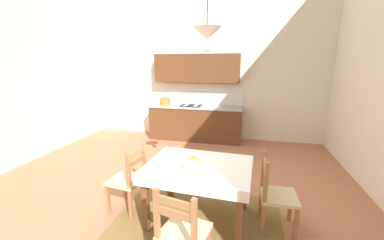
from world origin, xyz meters
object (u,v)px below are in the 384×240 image
Objects in this scene: fruit_bowl at (194,162)px; pendant_lamp at (207,35)px; dining_chair_window_side at (275,195)px; dining_chair_camera_side at (182,234)px; kitchen_cabinetry at (196,107)px; dining_chair_tv_side at (129,180)px; dining_table at (199,174)px.

pendant_lamp is at bearing 55.37° from fruit_bowl.
dining_chair_window_side and dining_chair_camera_side have the same top height.
kitchen_cabinetry is 2.97× the size of pendant_lamp.
kitchen_cabinetry is 4.16m from dining_chair_camera_side.
dining_chair_tv_side is 0.98m from fruit_bowl.
dining_chair_tv_side reaches higher than fruit_bowl.
dining_chair_camera_side is at bearing -135.48° from dining_chair_window_side.
dining_chair_tv_side is (-0.19, -3.25, -0.41)m from kitchen_cabinetry.
dining_chair_window_side reaches higher than fruit_bowl.
dining_chair_camera_side reaches higher than fruit_bowl.
dining_chair_window_side is at bearing 2.14° from dining_chair_tv_side.
dining_table is at bearing 91.63° from dining_chair_camera_side.
dining_chair_camera_side is at bearing -88.37° from dining_table.
dining_table is at bearing 53.87° from fruit_bowl.
pendant_lamp is (-0.86, 0.05, 1.84)m from dining_chair_window_side.
dining_table is at bearing -123.57° from pendant_lamp.
dining_chair_window_side is 2.03m from pendant_lamp.
pendant_lamp is at bearing -75.27° from kitchen_cabinetry.
dining_chair_tv_side is at bearing -177.86° from dining_chair_window_side.
dining_chair_camera_side is 1.16× the size of pendant_lamp.
fruit_bowl is 1.48m from pendant_lamp.
dining_chair_camera_side is 2.06m from pendant_lamp.
dining_chair_window_side reaches higher than dining_table.
dining_chair_window_side is at bearing 6.43° from fruit_bowl.
kitchen_cabinetry is at bearing 86.58° from dining_chair_tv_side.
dining_table is 0.21m from fruit_bowl.
fruit_bowl is at bearing -126.13° from dining_table.
fruit_bowl is (0.91, -0.04, 0.37)m from dining_chair_tv_side.
dining_chair_tv_side is at bearing 177.53° from fruit_bowl.
kitchen_cabinetry reaches higher than dining_table.
dining_table is at bearing -177.13° from dining_chair_window_side.
dining_chair_window_side is 1.16× the size of pendant_lamp.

